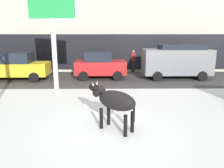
# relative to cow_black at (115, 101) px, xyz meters

# --- Properties ---
(ground_plane) EXTENTS (120.00, 120.00, 0.00)m
(ground_plane) POSITION_rel_cow_black_xyz_m (-0.20, -0.44, -0.99)
(ground_plane) COLOR white
(road_strip) EXTENTS (60.00, 5.60, 0.01)m
(road_strip) POSITION_rel_cow_black_xyz_m (-0.20, 8.25, -0.99)
(road_strip) COLOR #423F3F
(road_strip) RESTS_ON ground
(cow_black) EXTENTS (1.74, 1.51, 1.54)m
(cow_black) POSITION_rel_cow_black_xyz_m (0.00, 0.00, 0.00)
(cow_black) COLOR black
(cow_black) RESTS_ON ground
(billboard) EXTENTS (2.51, 0.66, 5.56)m
(billboard) POSITION_rel_cow_black_xyz_m (-2.94, 4.38, 3.32)
(billboard) COLOR silver
(billboard) RESTS_ON ground
(car_yellow_sedan) EXTENTS (4.23, 2.05, 1.84)m
(car_yellow_sedan) POSITION_rel_cow_black_xyz_m (-6.42, 8.06, -0.09)
(car_yellow_sedan) COLOR gold
(car_yellow_sedan) RESTS_ON ground
(car_red_hatchback) EXTENTS (3.53, 1.98, 1.86)m
(car_red_hatchback) POSITION_rel_cow_black_xyz_m (-0.82, 8.47, -0.07)
(car_red_hatchback) COLOR red
(car_red_hatchback) RESTS_ON ground
(car_grey_van) EXTENTS (4.64, 2.19, 2.32)m
(car_grey_van) POSITION_rel_cow_black_xyz_m (4.50, 8.46, 0.25)
(car_grey_van) COLOR slate
(car_grey_van) RESTS_ON ground
(pedestrian_near_billboard) EXTENTS (0.36, 0.24, 1.73)m
(pedestrian_near_billboard) POSITION_rel_cow_black_xyz_m (1.76, 11.15, -0.11)
(pedestrian_near_billboard) COLOR #282833
(pedestrian_near_billboard) RESTS_ON ground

